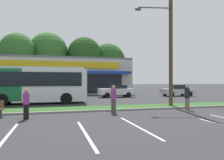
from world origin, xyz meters
name	(u,v)px	position (x,y,z in m)	size (l,w,h in m)	color
grass_median	(87,109)	(0.00, 14.00, 0.06)	(56.00, 2.20, 0.12)	#2D5B23
curb_lip	(90,111)	(0.00, 12.78, 0.06)	(56.00, 0.24, 0.12)	gray
parking_stripe_0	(7,136)	(-3.98, 7.33, 0.00)	(0.12, 4.80, 0.01)	silver
parking_stripe_1	(85,133)	(-1.14, 7.03, 0.00)	(0.12, 4.80, 0.01)	silver
parking_stripe_2	(138,127)	(1.28, 7.64, 0.00)	(0.12, 4.80, 0.01)	silver
storefront_building	(58,76)	(-1.50, 36.92, 2.79)	(22.05, 15.18, 5.57)	#BCB7AD
tree_mid_left	(17,50)	(-8.82, 42.98, 7.86)	(6.41, 6.41, 11.08)	#473323
tree_mid	(48,52)	(-3.25, 45.87, 8.01)	(8.10, 8.10, 12.07)	#473323
tree_mid_right	(84,54)	(4.18, 44.98, 7.79)	(7.16, 7.16, 11.38)	#473323
tree_right	(108,61)	(9.80, 46.65, 6.58)	(7.85, 7.85, 10.51)	#473323
utility_pole	(169,34)	(6.41, 13.82, 5.72)	(3.13, 2.38, 10.73)	#4C3826
city_bus	(17,84)	(-5.40, 19.09, 1.77)	(12.08, 2.76, 3.25)	#196638
car_0	(116,91)	(5.31, 24.68, 0.78)	(4.37, 1.91, 1.50)	silver
car_1	(178,90)	(13.87, 24.50, 0.77)	(4.37, 2.00, 1.51)	#B7B7BC
car_2	(15,92)	(-6.42, 24.69, 0.77)	(4.77, 1.87, 1.47)	#515459
pedestrian_near_bench	(187,97)	(6.69, 11.87, 0.88)	(0.35, 0.35, 1.75)	#726651
pedestrian_mid	(26,104)	(-3.72, 10.97, 0.82)	(0.33, 0.33, 1.63)	black
pedestrian_far	(114,99)	(1.32, 11.76, 0.88)	(0.35, 0.35, 1.75)	#47423D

